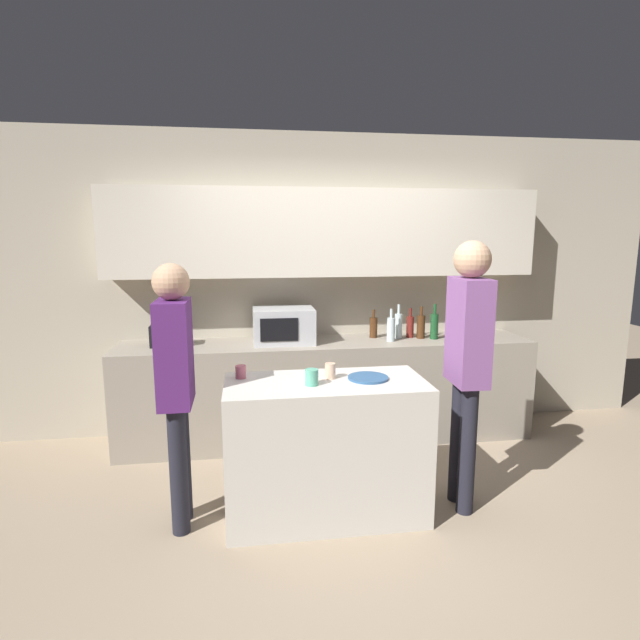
{
  "coord_description": "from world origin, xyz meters",
  "views": [
    {
      "loc": [
        -0.69,
        -2.82,
        1.82
      ],
      "look_at": [
        -0.21,
        0.42,
        1.25
      ],
      "focal_mm": 28.0,
      "sensor_mm": 36.0,
      "label": 1
    }
  ],
  "objects_px": {
    "bottle_4": "(421,326)",
    "toaster": "(167,335)",
    "plate_on_island": "(368,378)",
    "potted_plant": "(463,315)",
    "bottle_1": "(391,329)",
    "person_left": "(468,352)",
    "cup_0": "(330,371)",
    "person_center": "(176,375)",
    "bottle_2": "(398,325)",
    "cup_2": "(241,372)",
    "bottle_3": "(410,326)",
    "microwave": "(284,325)",
    "cup_1": "(312,377)",
    "bottle_0": "(373,327)",
    "bottle_5": "(434,326)"
  },
  "relations": [
    {
      "from": "cup_2",
      "to": "bottle_4",
      "type": "bearing_deg",
      "value": 34.06
    },
    {
      "from": "bottle_4",
      "to": "person_left",
      "type": "bearing_deg",
      "value": -96.46
    },
    {
      "from": "bottle_2",
      "to": "person_left",
      "type": "height_order",
      "value": "person_left"
    },
    {
      "from": "bottle_2",
      "to": "plate_on_island",
      "type": "bearing_deg",
      "value": -115.07
    },
    {
      "from": "bottle_2",
      "to": "cup_2",
      "type": "distance_m",
      "value": 1.78
    },
    {
      "from": "potted_plant",
      "to": "cup_0",
      "type": "relative_size",
      "value": 3.95
    },
    {
      "from": "potted_plant",
      "to": "bottle_2",
      "type": "distance_m",
      "value": 0.6
    },
    {
      "from": "bottle_3",
      "to": "plate_on_island",
      "type": "bearing_deg",
      "value": -118.94
    },
    {
      "from": "toaster",
      "to": "plate_on_island",
      "type": "bearing_deg",
      "value": -40.43
    },
    {
      "from": "toaster",
      "to": "bottle_1",
      "type": "bearing_deg",
      "value": -2.53
    },
    {
      "from": "bottle_2",
      "to": "cup_0",
      "type": "bearing_deg",
      "value": -124.38
    },
    {
      "from": "bottle_4",
      "to": "cup_2",
      "type": "relative_size",
      "value": 3.5
    },
    {
      "from": "toaster",
      "to": "potted_plant",
      "type": "relative_size",
      "value": 0.66
    },
    {
      "from": "toaster",
      "to": "person_left",
      "type": "relative_size",
      "value": 0.15
    },
    {
      "from": "bottle_4",
      "to": "bottle_1",
      "type": "bearing_deg",
      "value": -165.4
    },
    {
      "from": "bottle_4",
      "to": "cup_0",
      "type": "relative_size",
      "value": 2.9
    },
    {
      "from": "bottle_4",
      "to": "cup_1",
      "type": "bearing_deg",
      "value": -131.86
    },
    {
      "from": "person_center",
      "to": "bottle_1",
      "type": "bearing_deg",
      "value": 124.05
    },
    {
      "from": "bottle_4",
      "to": "toaster",
      "type": "bearing_deg",
      "value": 179.84
    },
    {
      "from": "bottle_1",
      "to": "cup_2",
      "type": "xyz_separation_m",
      "value": [
        -1.29,
        -1.0,
        -0.06
      ]
    },
    {
      "from": "bottle_0",
      "to": "bottle_5",
      "type": "xyz_separation_m",
      "value": [
        0.52,
        -0.14,
        0.02
      ]
    },
    {
      "from": "bottle_1",
      "to": "bottle_5",
      "type": "height_order",
      "value": "bottle_5"
    },
    {
      "from": "cup_0",
      "to": "cup_1",
      "type": "relative_size",
      "value": 1.0
    },
    {
      "from": "plate_on_island",
      "to": "potted_plant",
      "type": "bearing_deg",
      "value": 45.92
    },
    {
      "from": "microwave",
      "to": "plate_on_island",
      "type": "distance_m",
      "value": 1.3
    },
    {
      "from": "bottle_1",
      "to": "bottle_4",
      "type": "distance_m",
      "value": 0.31
    },
    {
      "from": "bottle_2",
      "to": "person_center",
      "type": "distance_m",
      "value": 2.18
    },
    {
      "from": "cup_1",
      "to": "person_center",
      "type": "height_order",
      "value": "person_center"
    },
    {
      "from": "bottle_1",
      "to": "bottle_4",
      "type": "relative_size",
      "value": 0.99
    },
    {
      "from": "toaster",
      "to": "bottle_2",
      "type": "bearing_deg",
      "value": 0.8
    },
    {
      "from": "microwave",
      "to": "cup_1",
      "type": "xyz_separation_m",
      "value": [
        0.08,
        -1.3,
        -0.09
      ]
    },
    {
      "from": "bottle_3",
      "to": "bottle_4",
      "type": "relative_size",
      "value": 0.92
    },
    {
      "from": "toaster",
      "to": "cup_0",
      "type": "height_order",
      "value": "toaster"
    },
    {
      "from": "toaster",
      "to": "potted_plant",
      "type": "distance_m",
      "value": 2.61
    },
    {
      "from": "bottle_3",
      "to": "cup_1",
      "type": "distance_m",
      "value": 1.72
    },
    {
      "from": "toaster",
      "to": "plate_on_island",
      "type": "height_order",
      "value": "toaster"
    },
    {
      "from": "microwave",
      "to": "bottle_0",
      "type": "bearing_deg",
      "value": 6.19
    },
    {
      "from": "cup_0",
      "to": "person_left",
      "type": "relative_size",
      "value": 0.06
    },
    {
      "from": "microwave",
      "to": "person_center",
      "type": "bearing_deg",
      "value": -120.87
    },
    {
      "from": "potted_plant",
      "to": "person_left",
      "type": "xyz_separation_m",
      "value": [
        -0.54,
        -1.28,
        -0.01
      ]
    },
    {
      "from": "bottle_1",
      "to": "cup_1",
      "type": "relative_size",
      "value": 2.86
    },
    {
      "from": "bottle_1",
      "to": "bottle_3",
      "type": "relative_size",
      "value": 1.07
    },
    {
      "from": "bottle_2",
      "to": "cup_0",
      "type": "xyz_separation_m",
      "value": [
        -0.82,
        -1.2,
        -0.06
      ]
    },
    {
      "from": "bottle_3",
      "to": "person_center",
      "type": "height_order",
      "value": "person_center"
    },
    {
      "from": "plate_on_island",
      "to": "bottle_4",
      "type": "bearing_deg",
      "value": 57.18
    },
    {
      "from": "cup_1",
      "to": "plate_on_island",
      "type": "bearing_deg",
      "value": 11.96
    },
    {
      "from": "plate_on_island",
      "to": "cup_1",
      "type": "distance_m",
      "value": 0.39
    },
    {
      "from": "microwave",
      "to": "cup_1",
      "type": "distance_m",
      "value": 1.3
    },
    {
      "from": "person_left",
      "to": "bottle_1",
      "type": "bearing_deg",
      "value": 10.42
    },
    {
      "from": "bottle_2",
      "to": "cup_0",
      "type": "distance_m",
      "value": 1.46
    }
  ]
}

